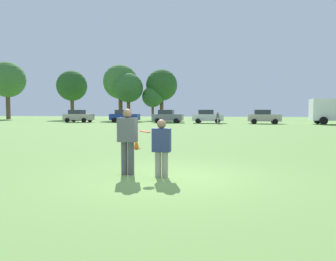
{
  "coord_description": "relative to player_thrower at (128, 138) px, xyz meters",
  "views": [
    {
      "loc": [
        1.48,
        -7.95,
        1.68
      ],
      "look_at": [
        -0.6,
        3.02,
        1.0
      ],
      "focal_mm": 34.56,
      "sensor_mm": 36.0,
      "label": 1
    }
  ],
  "objects": [
    {
      "name": "player_defender",
      "position": [
        0.94,
        -0.14,
        -0.17
      ],
      "size": [
        0.46,
        0.27,
        1.47
      ],
      "color": "gray",
      "rests_on": "ground"
    },
    {
      "name": "parked_car_near_left",
      "position": [
        -19.16,
        36.0,
        -0.05
      ],
      "size": [
        4.21,
        2.23,
        1.82
      ],
      "color": "#B7AD99",
      "rests_on": "ground"
    },
    {
      "name": "player_thrower",
      "position": [
        0.0,
        0.0,
        0.0
      ],
      "size": [
        0.49,
        0.3,
        1.74
      ],
      "color": "#4C4C51",
      "rests_on": "ground"
    },
    {
      "name": "bystander_sideline_watcher",
      "position": [
        1.19,
        33.23,
        -0.1
      ],
      "size": [
        0.36,
        0.48,
        1.55
      ],
      "color": "gray",
      "rests_on": "ground"
    },
    {
      "name": "parked_car_near_right",
      "position": [
        7.02,
        35.61,
        -0.05
      ],
      "size": [
        4.21,
        2.23,
        1.82
      ],
      "color": "#B7AD99",
      "rests_on": "ground"
    },
    {
      "name": "parked_car_center",
      "position": [
        -5.88,
        36.3,
        -0.05
      ],
      "size": [
        4.21,
        2.23,
        1.82
      ],
      "color": "slate",
      "rests_on": "ground"
    },
    {
      "name": "tree_far_east_pine",
      "position": [
        -9.16,
        47.99,
        5.2
      ],
      "size": [
        5.52,
        5.52,
        8.98
      ],
      "color": "brown",
      "rests_on": "ground"
    },
    {
      "name": "frisbee",
      "position": [
        0.5,
        -0.07,
        0.17
      ],
      "size": [
        0.27,
        0.27,
        0.07
      ],
      "color": "#E54C33"
    },
    {
      "name": "tree_east_oak",
      "position": [
        -10.56,
        47.01,
        3.17
      ],
      "size": [
        3.71,
        3.71,
        6.03
      ],
      "color": "brown",
      "rests_on": "ground"
    },
    {
      "name": "tree_west_oak",
      "position": [
        -40.81,
        49.44,
        6.87
      ],
      "size": [
        7.02,
        7.02,
        11.41
      ],
      "color": "brown",
      "rests_on": "ground"
    },
    {
      "name": "parked_car_mid_right",
      "position": [
        -0.26,
        36.09,
        -0.05
      ],
      "size": [
        4.21,
        2.23,
        1.82
      ],
      "color": "silver",
      "rests_on": "ground"
    },
    {
      "name": "ground_plane",
      "position": [
        1.14,
        -0.14,
        -0.98
      ],
      "size": [
        171.59,
        171.59,
        0.0
      ],
      "primitive_type": "plane",
      "color": "#6B9347"
    },
    {
      "name": "tree_center_elm",
      "position": [
        -16.44,
        46.97,
        5.81
      ],
      "size": [
        6.08,
        6.08,
        9.87
      ],
      "color": "brown",
      "rests_on": "ground"
    },
    {
      "name": "tree_east_birch",
      "position": [
        -14.42,
        45.28,
        4.62
      ],
      "size": [
        5.01,
        5.01,
        8.13
      ],
      "color": "brown",
      "rests_on": "ground"
    },
    {
      "name": "traffic_cone",
      "position": [
        -1.42,
        5.64,
        -0.75
      ],
      "size": [
        0.32,
        0.32,
        0.48
      ],
      "color": "#D8590C",
      "rests_on": "ground"
    },
    {
      "name": "parked_car_mid_left",
      "position": [
        -12.44,
        37.08,
        -0.05
      ],
      "size": [
        4.21,
        2.23,
        1.82
      ],
      "color": "navy",
      "rests_on": "ground"
    },
    {
      "name": "tree_west_maple",
      "position": [
        -26.68,
        48.83,
        5.39
      ],
      "size": [
        5.7,
        5.7,
        9.26
      ],
      "color": "brown",
      "rests_on": "ground"
    }
  ]
}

